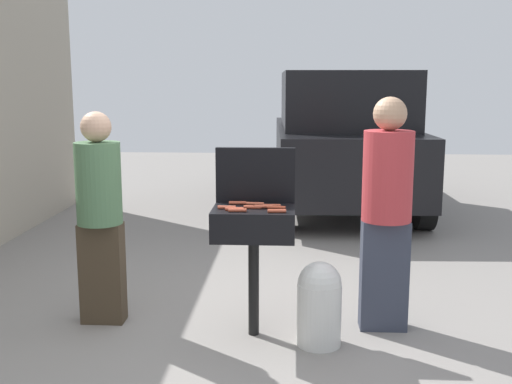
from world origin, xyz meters
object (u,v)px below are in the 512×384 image
parked_minivan (341,139)px  bbq_grill (254,228)px  hot_dog_2 (237,210)px  propane_tank (319,302)px  hot_dog_6 (276,208)px  hot_dog_7 (227,207)px  person_right (387,206)px  hot_dog_5 (277,211)px  hot_dog_9 (272,206)px  hot_dog_8 (234,209)px  hot_dog_1 (264,207)px  hot_dog_3 (255,204)px  person_left (100,210)px  hot_dog_0 (253,207)px  hot_dog_4 (238,203)px

parked_minivan → bbq_grill: bearing=76.3°
hot_dog_2 → propane_tank: size_ratio=0.21×
hot_dog_6 → hot_dog_7: 0.36m
person_right → propane_tank: bearing=29.2°
propane_tank → parked_minivan: parked_minivan is taller
hot_dog_5 → person_right: person_right is taller
hot_dog_9 → hot_dog_8: bearing=-153.3°
hot_dog_1 → hot_dog_3: size_ratio=1.00×
hot_dog_2 → hot_dog_5: size_ratio=1.00×
hot_dog_5 → hot_dog_3: bearing=123.3°
hot_dog_9 → hot_dog_7: bearing=-166.7°
parked_minivan → hot_dog_5: bearing=78.5°
hot_dog_3 → hot_dog_7: size_ratio=1.00×
hot_dog_3 → person_left: (-1.21, 0.08, -0.08)m
hot_dog_3 → hot_dog_9: bearing=-28.2°
hot_dog_3 → propane_tank: (0.48, -0.26, -0.66)m
hot_dog_9 → parked_minivan: parked_minivan is taller
hot_dog_6 → hot_dog_8: (-0.30, -0.07, 0.00)m
hot_dog_1 → hot_dog_5: size_ratio=1.00×
hot_dog_0 → hot_dog_3: bearing=85.0°
propane_tank → hot_dog_3: bearing=150.9°
bbq_grill → hot_dog_5: hot_dog_5 is taller
hot_dog_5 → person_right: size_ratio=0.07×
hot_dog_7 → person_right: 1.20m
hot_dog_2 → person_left: (-1.09, 0.33, -0.08)m
hot_dog_0 → hot_dog_6: size_ratio=1.00×
hot_dog_0 → parked_minivan: 5.05m
hot_dog_4 → person_left: size_ratio=0.08×
hot_dog_5 → bbq_grill: bearing=138.8°
hot_dog_3 → hot_dog_1: bearing=-56.2°
bbq_grill → propane_tank: size_ratio=1.57×
hot_dog_3 → hot_dog_8: same height
hot_dog_1 → person_right: person_right is taller
hot_dog_9 → propane_tank: size_ratio=0.21×
hot_dog_0 → hot_dog_7: size_ratio=1.00×
hot_dog_0 → hot_dog_1: bearing=19.6°
hot_dog_4 → hot_dog_9: bearing=-19.9°
hot_dog_0 → hot_dog_9: (0.14, 0.06, 0.00)m
hot_dog_3 → hot_dog_8: bearing=-124.5°
bbq_grill → hot_dog_7: (-0.19, -0.04, 0.16)m
hot_dog_3 → propane_tank: hot_dog_3 is taller
hot_dog_3 → propane_tank: size_ratio=0.21×
hot_dog_8 → hot_dog_4: bearing=89.0°
hot_dog_6 → hot_dog_8: size_ratio=1.00×
hot_dog_5 → person_right: (0.81, 0.33, -0.02)m
hot_dog_4 → person_left: bearing=176.9°
hot_dog_0 → person_right: (0.99, 0.20, -0.02)m
bbq_grill → hot_dog_5: bearing=-41.2°
hot_dog_6 → hot_dog_2: bearing=-158.1°
hot_dog_2 → propane_tank: hot_dog_2 is taller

